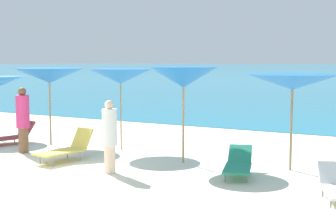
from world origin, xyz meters
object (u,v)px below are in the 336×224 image
at_px(umbrella_3, 49,76).
at_px(umbrella_4, 121,76).
at_px(beachgoer_0, 23,118).
at_px(beachgoer_4, 110,135).
at_px(lounge_chair_4, 12,135).
at_px(umbrella_5, 183,78).
at_px(lounge_chair_1, 238,164).
at_px(umbrella_6, 292,82).
at_px(lounge_chair_3, 66,148).

bearing_deg(umbrella_3, umbrella_4, 9.55).
relative_size(umbrella_3, beachgoer_0, 1.28).
bearing_deg(beachgoer_4, lounge_chair_4, 103.64).
distance_m(umbrella_5, beachgoer_0, 4.82).
distance_m(umbrella_4, umbrella_5, 2.56).
bearing_deg(lounge_chair_1, beachgoer_4, -172.84).
bearing_deg(umbrella_3, beachgoer_4, -29.68).
xyz_separation_m(umbrella_4, umbrella_5, (2.45, -0.76, 0.03)).
bearing_deg(umbrella_6, beachgoer_4, -146.04).
height_order(umbrella_5, beachgoer_4, umbrella_5).
distance_m(umbrella_6, beachgoer_4, 4.40).
xyz_separation_m(umbrella_4, beachgoer_4, (1.53, -2.61, -1.24)).
bearing_deg(umbrella_6, umbrella_3, -178.82).
bearing_deg(umbrella_4, umbrella_6, -2.78).
xyz_separation_m(lounge_chair_1, beachgoer_4, (-2.66, -1.21, 0.61)).
distance_m(lounge_chair_3, beachgoer_4, 1.96).
xyz_separation_m(umbrella_3, umbrella_4, (2.36, 0.40, 0.01)).
height_order(lounge_chair_1, beachgoer_0, beachgoer_0).
bearing_deg(umbrella_6, lounge_chair_3, -161.19).
height_order(umbrella_5, lounge_chair_3, umbrella_5).
height_order(umbrella_3, umbrella_6, umbrella_3).
relative_size(lounge_chair_1, lounge_chair_3, 1.05).
bearing_deg(umbrella_5, lounge_chair_1, -20.18).
relative_size(umbrella_6, beachgoer_4, 1.34).
height_order(umbrella_4, beachgoer_0, umbrella_4).
distance_m(umbrella_3, beachgoer_4, 4.64).
xyz_separation_m(umbrella_3, lounge_chair_4, (-1.12, -0.50, -1.85)).
relative_size(umbrella_3, umbrella_4, 1.00).
distance_m(umbrella_4, lounge_chair_3, 2.74).
bearing_deg(beachgoer_4, lounge_chair_3, 105.41).
xyz_separation_m(umbrella_3, umbrella_6, (7.40, 0.15, -0.04)).
bearing_deg(beachgoer_0, beachgoer_4, 115.65).
bearing_deg(lounge_chair_1, umbrella_5, 142.44).
distance_m(lounge_chair_1, beachgoer_4, 2.99).
height_order(umbrella_5, umbrella_6, umbrella_5).
relative_size(umbrella_4, lounge_chair_1, 1.37).
bearing_deg(umbrella_3, lounge_chair_4, -156.12).
height_order(umbrella_3, lounge_chair_4, umbrella_3).
bearing_deg(lounge_chair_4, lounge_chair_3, -5.17).
relative_size(umbrella_4, beachgoer_0, 1.28).
relative_size(umbrella_3, umbrella_6, 1.04).
bearing_deg(umbrella_4, lounge_chair_3, -97.63).
distance_m(lounge_chair_1, lounge_chair_3, 4.51).
relative_size(lounge_chair_3, beachgoer_0, 0.89).
height_order(umbrella_4, umbrella_6, umbrella_4).
height_order(umbrella_3, beachgoer_4, umbrella_3).
relative_size(umbrella_5, lounge_chair_1, 1.41).
xyz_separation_m(umbrella_4, lounge_chair_1, (4.19, -1.40, -1.85)).
height_order(umbrella_5, lounge_chair_4, umbrella_5).
height_order(umbrella_4, umbrella_5, umbrella_5).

